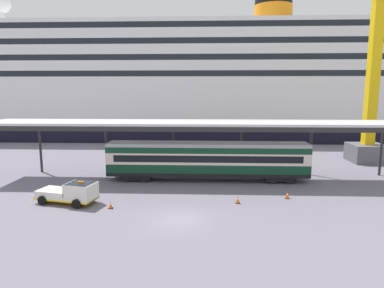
% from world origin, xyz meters
% --- Properties ---
extents(ground_plane, '(400.00, 400.00, 0.00)m').
position_xyz_m(ground_plane, '(0.00, 0.00, 0.00)').
color(ground_plane, slate).
extents(cruise_ship, '(165.61, 28.07, 33.00)m').
position_xyz_m(cruise_ship, '(4.22, 50.48, 10.57)').
color(cruise_ship, black).
rests_on(cruise_ship, ground).
extents(platform_canopy, '(47.14, 5.75, 6.30)m').
position_xyz_m(platform_canopy, '(2.14, 11.77, 6.03)').
color(platform_canopy, silver).
rests_on(platform_canopy, ground).
extents(train_carriage, '(21.23, 2.81, 4.11)m').
position_xyz_m(train_carriage, '(2.14, 11.35, 2.30)').
color(train_carriage, black).
rests_on(train_carriage, ground).
extents(service_truck, '(5.52, 3.15, 2.02)m').
position_xyz_m(service_truck, '(-9.47, 3.31, 0.99)').
color(service_truck, silver).
rests_on(service_truck, ground).
extents(traffic_cone_near, '(0.36, 0.36, 0.66)m').
position_xyz_m(traffic_cone_near, '(9.31, 5.44, 0.33)').
color(traffic_cone_near, black).
rests_on(traffic_cone_near, ground).
extents(traffic_cone_mid, '(0.36, 0.36, 0.70)m').
position_xyz_m(traffic_cone_mid, '(4.75, 3.95, 0.34)').
color(traffic_cone_mid, black).
rests_on(traffic_cone_mid, ground).
extents(traffic_cone_far, '(0.36, 0.36, 0.61)m').
position_xyz_m(traffic_cone_far, '(-5.82, 2.23, 0.30)').
color(traffic_cone_far, black).
rests_on(traffic_cone_far, ground).
extents(dockside_crane, '(16.96, 4.40, 55.28)m').
position_xyz_m(dockside_crane, '(24.75, 21.88, 16.71)').
color(dockside_crane, '#595960').
rests_on(dockside_crane, ground).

